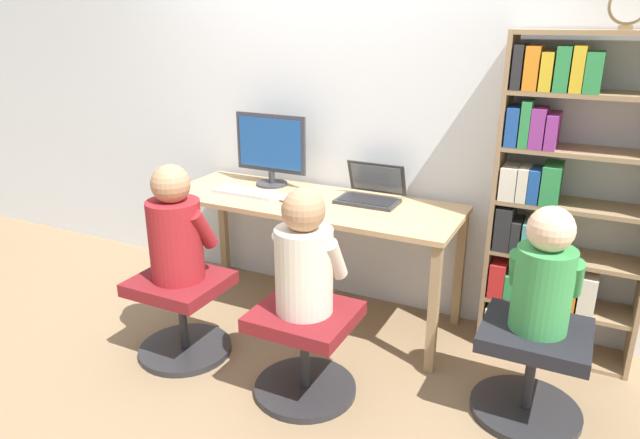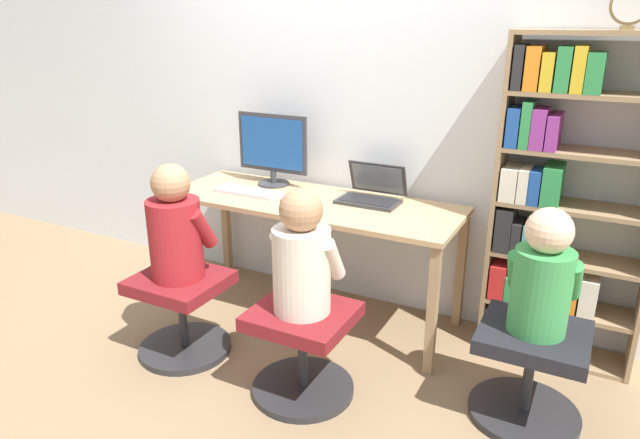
{
  "view_description": "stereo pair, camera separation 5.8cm",
  "coord_description": "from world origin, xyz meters",
  "px_view_note": "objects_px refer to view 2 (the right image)",
  "views": [
    {
      "loc": [
        1.52,
        -2.59,
        1.81
      ],
      "look_at": [
        0.17,
        0.12,
        0.73
      ],
      "focal_mm": 32.0,
      "sensor_mm": 36.0,
      "label": 1
    },
    {
      "loc": [
        1.57,
        -2.56,
        1.81
      ],
      "look_at": [
        0.17,
        0.12,
        0.73
      ],
      "focal_mm": 32.0,
      "sensor_mm": 36.0,
      "label": 2
    }
  ],
  "objects_px": {
    "person_at_monitor": "(175,228)",
    "bookshelf": "(553,210)",
    "desk_clock": "(631,6)",
    "office_chair_side": "(530,368)",
    "laptop": "(371,194)",
    "office_chair_left": "(182,309)",
    "desktop_monitor": "(272,149)",
    "person_near_shelf": "(543,277)",
    "office_chair_right": "(303,346)",
    "keyboard": "(248,192)",
    "person_at_laptop": "(302,258)"
  },
  "relations": [
    {
      "from": "office_chair_right",
      "to": "person_near_shelf",
      "type": "bearing_deg",
      "value": 17.65
    },
    {
      "from": "keyboard",
      "to": "desk_clock",
      "type": "distance_m",
      "value": 2.25
    },
    {
      "from": "person_at_monitor",
      "to": "bookshelf",
      "type": "xyz_separation_m",
      "value": [
        1.77,
        0.93,
        0.1
      ]
    },
    {
      "from": "person_at_laptop",
      "to": "office_chair_side",
      "type": "xyz_separation_m",
      "value": [
        1.03,
        0.32,
        -0.48
      ]
    },
    {
      "from": "office_chair_left",
      "to": "desk_clock",
      "type": "distance_m",
      "value": 2.68
    },
    {
      "from": "desk_clock",
      "to": "person_near_shelf",
      "type": "height_order",
      "value": "desk_clock"
    },
    {
      "from": "laptop",
      "to": "desk_clock",
      "type": "distance_m",
      "value": 1.6
    },
    {
      "from": "bookshelf",
      "to": "office_chair_side",
      "type": "xyz_separation_m",
      "value": [
        0.04,
        -0.62,
        -0.59
      ]
    },
    {
      "from": "office_chair_side",
      "to": "office_chair_left",
      "type": "bearing_deg",
      "value": -170.39
    },
    {
      "from": "desktop_monitor",
      "to": "keyboard",
      "type": "bearing_deg",
      "value": -98.51
    },
    {
      "from": "person_near_shelf",
      "to": "bookshelf",
      "type": "bearing_deg",
      "value": 93.99
    },
    {
      "from": "person_at_monitor",
      "to": "person_at_laptop",
      "type": "height_order",
      "value": "person_at_monitor"
    },
    {
      "from": "office_chair_right",
      "to": "person_near_shelf",
      "type": "relative_size",
      "value": 0.89
    },
    {
      "from": "office_chair_left",
      "to": "office_chair_side",
      "type": "distance_m",
      "value": 1.84
    },
    {
      "from": "office_chair_left",
      "to": "laptop",
      "type": "bearing_deg",
      "value": 49.05
    },
    {
      "from": "desk_clock",
      "to": "office_chair_side",
      "type": "height_order",
      "value": "desk_clock"
    },
    {
      "from": "office_chair_right",
      "to": "desk_clock",
      "type": "relative_size",
      "value": 2.66
    },
    {
      "from": "laptop",
      "to": "office_chair_right",
      "type": "bearing_deg",
      "value": -88.56
    },
    {
      "from": "office_chair_right",
      "to": "bookshelf",
      "type": "xyz_separation_m",
      "value": [
        0.99,
        0.95,
        0.59
      ]
    },
    {
      "from": "desktop_monitor",
      "to": "person_near_shelf",
      "type": "xyz_separation_m",
      "value": [
        1.77,
        -0.6,
        -0.27
      ]
    },
    {
      "from": "desktop_monitor",
      "to": "person_at_laptop",
      "type": "distance_m",
      "value": 1.21
    },
    {
      "from": "keyboard",
      "to": "bookshelf",
      "type": "bearing_deg",
      "value": 8.6
    },
    {
      "from": "person_at_laptop",
      "to": "laptop",
      "type": "bearing_deg",
      "value": 91.45
    },
    {
      "from": "person_at_laptop",
      "to": "bookshelf",
      "type": "relative_size",
      "value": 0.35
    },
    {
      "from": "laptop",
      "to": "desk_clock",
      "type": "bearing_deg",
      "value": -0.37
    },
    {
      "from": "laptop",
      "to": "desk_clock",
      "type": "xyz_separation_m",
      "value": [
        1.21,
        -0.01,
        1.05
      ]
    },
    {
      "from": "desktop_monitor",
      "to": "person_at_laptop",
      "type": "height_order",
      "value": "desktop_monitor"
    },
    {
      "from": "laptop",
      "to": "office_chair_right",
      "type": "distance_m",
      "value": 1.05
    },
    {
      "from": "office_chair_right",
      "to": "person_at_monitor",
      "type": "bearing_deg",
      "value": 178.43
    },
    {
      "from": "laptop",
      "to": "office_chair_left",
      "type": "bearing_deg",
      "value": -130.95
    },
    {
      "from": "person_at_laptop",
      "to": "person_at_monitor",
      "type": "bearing_deg",
      "value": 178.71
    },
    {
      "from": "person_at_monitor",
      "to": "bookshelf",
      "type": "bearing_deg",
      "value": 27.58
    },
    {
      "from": "bookshelf",
      "to": "office_chair_side",
      "type": "distance_m",
      "value": 0.86
    },
    {
      "from": "bookshelf",
      "to": "person_near_shelf",
      "type": "distance_m",
      "value": 0.63
    },
    {
      "from": "office_chair_left",
      "to": "office_chair_right",
      "type": "xyz_separation_m",
      "value": [
        0.79,
        -0.02,
        0.0
      ]
    },
    {
      "from": "laptop",
      "to": "office_chair_left",
      "type": "distance_m",
      "value": 1.29
    },
    {
      "from": "desktop_monitor",
      "to": "office_chair_side",
      "type": "distance_m",
      "value": 2.01
    },
    {
      "from": "person_near_shelf",
      "to": "office_chair_side",
      "type": "bearing_deg",
      "value": -90.0
    },
    {
      "from": "person_at_monitor",
      "to": "desk_clock",
      "type": "relative_size",
      "value": 3.25
    },
    {
      "from": "keyboard",
      "to": "office_chair_left",
      "type": "xyz_separation_m",
      "value": [
        -0.01,
        -0.67,
        -0.51
      ]
    },
    {
      "from": "office_chair_left",
      "to": "office_chair_side",
      "type": "relative_size",
      "value": 1.0
    },
    {
      "from": "desktop_monitor",
      "to": "bookshelf",
      "type": "height_order",
      "value": "bookshelf"
    },
    {
      "from": "laptop",
      "to": "office_chair_right",
      "type": "relative_size",
      "value": 0.7
    },
    {
      "from": "person_at_monitor",
      "to": "person_near_shelf",
      "type": "relative_size",
      "value": 1.09
    },
    {
      "from": "office_chair_right",
      "to": "person_near_shelf",
      "type": "height_order",
      "value": "person_near_shelf"
    },
    {
      "from": "laptop",
      "to": "person_near_shelf",
      "type": "relative_size",
      "value": 0.62
    },
    {
      "from": "person_near_shelf",
      "to": "keyboard",
      "type": "bearing_deg",
      "value": 168.9
    },
    {
      "from": "office_chair_right",
      "to": "office_chair_side",
      "type": "bearing_deg",
      "value": 17.48
    },
    {
      "from": "keyboard",
      "to": "office_chair_left",
      "type": "relative_size",
      "value": 0.82
    },
    {
      "from": "office_chair_side",
      "to": "person_near_shelf",
      "type": "relative_size",
      "value": 0.89
    }
  ]
}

